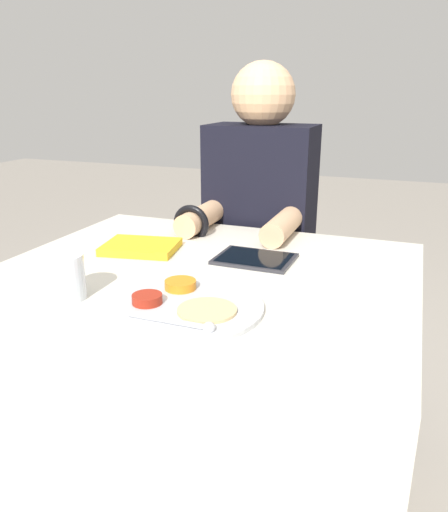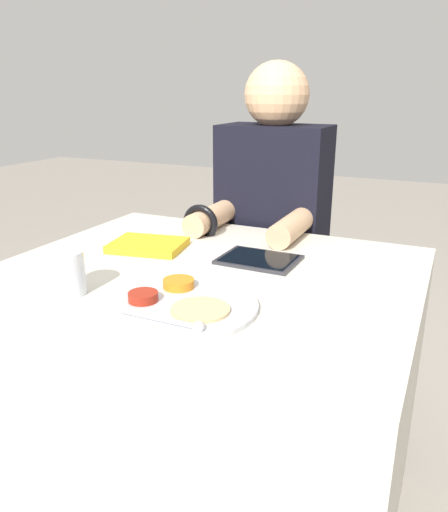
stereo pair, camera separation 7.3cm
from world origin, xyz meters
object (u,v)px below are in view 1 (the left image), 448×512
person_diner (258,263)px  red_notebook (141,247)px  thali_tray (184,305)px  tablet_device (255,259)px  drinking_glass (65,277)px

person_diner → red_notebook: bearing=-113.1°
thali_tray → red_notebook: 0.39m
red_notebook → tablet_device: red_notebook is taller
thali_tray → drinking_glass: drinking_glass is taller
red_notebook → person_diner: (0.19, 0.45, -0.16)m
tablet_device → drinking_glass: 0.46m
red_notebook → drinking_glass: size_ratio=2.28×
tablet_device → red_notebook: bearing=-174.2°
red_notebook → drinking_glass: drinking_glass is taller
drinking_glass → red_notebook: bearing=93.4°
red_notebook → person_diner: size_ratio=0.17×
thali_tray → tablet_device: 0.33m
tablet_device → person_diner: 0.46m
red_notebook → person_diner: 0.51m
tablet_device → person_diner: person_diner is taller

